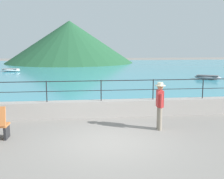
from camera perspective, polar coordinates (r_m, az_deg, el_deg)
The scene contains 8 objects.
ground_plane at distance 8.88m, azimuth -0.57°, elevation -10.92°, with size 120.00×120.00×0.00m, color slate.
promenade_wall at distance 11.84m, azimuth -2.28°, elevation -4.02°, with size 20.00×0.56×0.70m, color gray.
railing at distance 11.65m, azimuth -2.31°, elevation 0.70°, with size 18.44×0.04×0.90m.
lake_water at distance 34.27m, azimuth -5.34°, elevation 4.09°, with size 64.00×44.32×0.06m, color teal.
hill_main at distance 49.64m, azimuth -8.87°, elevation 9.85°, with size 22.65×22.65×7.43m, color #1E4C2D.
person_walking at distance 10.03m, azimuth 10.00°, elevation -2.90°, with size 0.38×0.57×1.75m.
boat_0 at distance 33.93m, azimuth -20.53°, elevation 3.88°, with size 2.45×1.46×0.36m.
boat_2 at distance 25.95m, azimuth 19.44°, elevation 2.47°, with size 2.42×2.01×0.36m.
Camera 1 is at (-0.91, -8.29, 3.05)m, focal length 43.52 mm.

